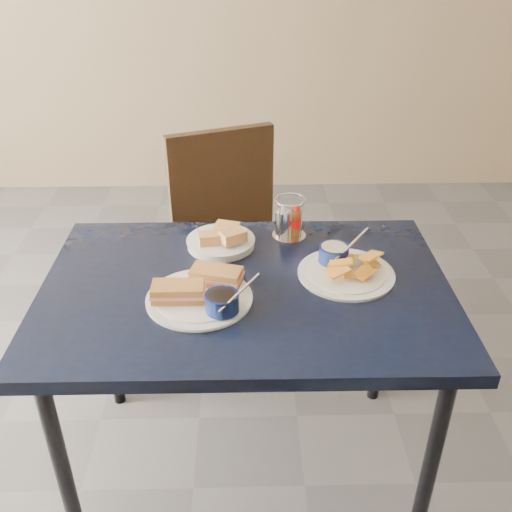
{
  "coord_description": "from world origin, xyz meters",
  "views": [
    {
      "loc": [
        0.18,
        -1.24,
        1.65
      ],
      "look_at": [
        0.21,
        0.14,
        0.82
      ],
      "focal_mm": 40.0,
      "sensor_mm": 36.0,
      "label": 1
    }
  ],
  "objects_px": {
    "plantain_plate": "(343,266)",
    "condiment_caddy": "(288,221)",
    "chair_far": "(238,231)",
    "bread_basket": "(222,240)",
    "dining_table": "(246,304)",
    "sandwich_plate": "(203,292)"
  },
  "relations": [
    {
      "from": "dining_table",
      "to": "bread_basket",
      "type": "bearing_deg",
      "value": 108.46
    },
    {
      "from": "chair_far",
      "to": "bread_basket",
      "type": "xyz_separation_m",
      "value": [
        -0.05,
        -0.49,
        0.23
      ]
    },
    {
      "from": "dining_table",
      "to": "bread_basket",
      "type": "distance_m",
      "value": 0.25
    },
    {
      "from": "dining_table",
      "to": "sandwich_plate",
      "type": "bearing_deg",
      "value": -149.27
    },
    {
      "from": "sandwich_plate",
      "to": "plantain_plate",
      "type": "height_order",
      "value": "same"
    },
    {
      "from": "bread_basket",
      "to": "condiment_caddy",
      "type": "relative_size",
      "value": 1.56
    },
    {
      "from": "plantain_plate",
      "to": "condiment_caddy",
      "type": "distance_m",
      "value": 0.27
    },
    {
      "from": "chair_far",
      "to": "condiment_caddy",
      "type": "xyz_separation_m",
      "value": [
        0.17,
        -0.43,
        0.27
      ]
    },
    {
      "from": "chair_far",
      "to": "plantain_plate",
      "type": "relative_size",
      "value": 3.32
    },
    {
      "from": "bread_basket",
      "to": "dining_table",
      "type": "bearing_deg",
      "value": -71.54
    },
    {
      "from": "sandwich_plate",
      "to": "dining_table",
      "type": "bearing_deg",
      "value": 30.73
    },
    {
      "from": "dining_table",
      "to": "plantain_plate",
      "type": "xyz_separation_m",
      "value": [
        0.29,
        0.06,
        0.09
      ]
    },
    {
      "from": "sandwich_plate",
      "to": "bread_basket",
      "type": "bearing_deg",
      "value": 81.53
    },
    {
      "from": "condiment_caddy",
      "to": "bread_basket",
      "type": "bearing_deg",
      "value": -164.2
    },
    {
      "from": "bread_basket",
      "to": "condiment_caddy",
      "type": "distance_m",
      "value": 0.22
    },
    {
      "from": "dining_table",
      "to": "plantain_plate",
      "type": "relative_size",
      "value": 4.12
    },
    {
      "from": "dining_table",
      "to": "chair_far",
      "type": "height_order",
      "value": "chair_far"
    },
    {
      "from": "condiment_caddy",
      "to": "chair_far",
      "type": "bearing_deg",
      "value": 110.94
    },
    {
      "from": "chair_far",
      "to": "condiment_caddy",
      "type": "height_order",
      "value": "chair_far"
    },
    {
      "from": "plantain_plate",
      "to": "condiment_caddy",
      "type": "height_order",
      "value": "condiment_caddy"
    },
    {
      "from": "plantain_plate",
      "to": "dining_table",
      "type": "bearing_deg",
      "value": -167.44
    },
    {
      "from": "chair_far",
      "to": "sandwich_plate",
      "type": "distance_m",
      "value": 0.82
    }
  ]
}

